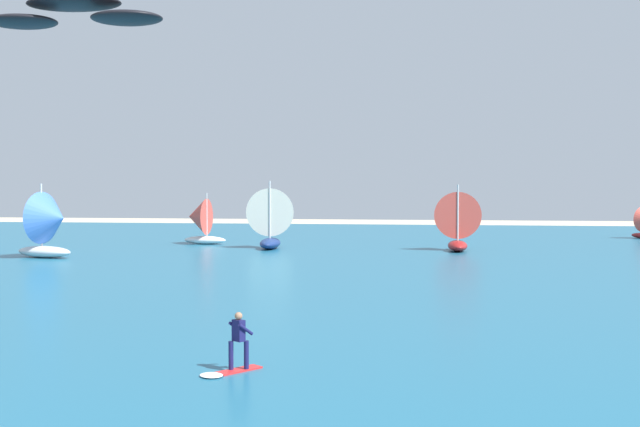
# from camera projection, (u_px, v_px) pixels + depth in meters

# --- Properties ---
(ocean) EXTENTS (160.00, 90.00, 0.10)m
(ocean) POSITION_uv_depth(u_px,v_px,m) (392.00, 258.00, 56.29)
(ocean) COLOR #1E607F
(ocean) RESTS_ON ground
(kitesurfer) EXTENTS (1.66, 1.88, 1.67)m
(kitesurfer) POSITION_uv_depth(u_px,v_px,m) (233.00, 351.00, 22.06)
(kitesurfer) COLOR red
(kitesurfer) RESTS_ON ocean
(kite) EXTENTS (7.06, 2.45, 1.06)m
(kite) POSITION_uv_depth(u_px,v_px,m) (74.00, 13.00, 30.03)
(kite) COLOR black
(sailboat_anchored_offshore) EXTENTS (3.85, 3.28, 4.46)m
(sailboat_anchored_offshore) POSITION_uv_depth(u_px,v_px,m) (199.00, 221.00, 68.49)
(sailboat_anchored_offshore) COLOR white
(sailboat_anchored_offshore) RESTS_ON ocean
(sailboat_near_shore) EXTENTS (3.68, 4.38, 5.19)m
(sailboat_near_shore) POSITION_uv_depth(u_px,v_px,m) (457.00, 220.00, 62.18)
(sailboat_near_shore) COLOR maroon
(sailboat_near_shore) RESTS_ON ocean
(sailboat_far_right) EXTENTS (4.00, 4.71, 5.49)m
(sailboat_far_right) POSITION_uv_depth(u_px,v_px,m) (271.00, 217.00, 64.36)
(sailboat_far_right) COLOR navy
(sailboat_far_right) RESTS_ON ocean
(sailboat_mid_right) EXTENTS (4.68, 4.09, 5.28)m
(sailboat_mid_right) POSITION_uv_depth(u_px,v_px,m) (51.00, 224.00, 55.73)
(sailboat_mid_right) COLOR silver
(sailboat_mid_right) RESTS_ON ocean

